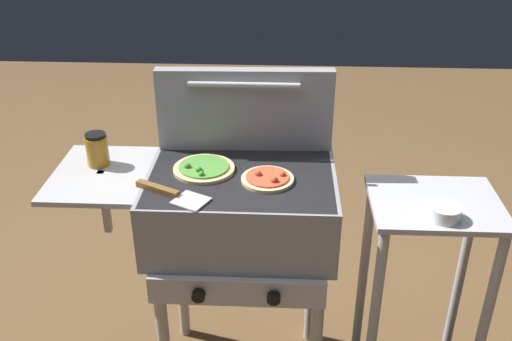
{
  "coord_description": "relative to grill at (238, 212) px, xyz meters",
  "views": [
    {
      "loc": [
        0.13,
        -1.7,
        1.83
      ],
      "look_at": [
        0.05,
        0.0,
        0.92
      ],
      "focal_mm": 40.48,
      "sensor_mm": 36.0,
      "label": 1
    }
  ],
  "objects": [
    {
      "name": "prep_table",
      "position": [
        0.67,
        0.0,
        -0.18
      ],
      "size": [
        0.44,
        0.36,
        0.82
      ],
      "color": "#B2B2B7",
      "rests_on": "ground_plane"
    },
    {
      "name": "grill",
      "position": [
        0.0,
        0.0,
        0.0
      ],
      "size": [
        0.96,
        0.53,
        0.9
      ],
      "color": "gray",
      "rests_on": "ground_plane"
    },
    {
      "name": "spatula",
      "position": [
        -0.2,
        -0.14,
        0.15
      ],
      "size": [
        0.26,
        0.17,
        0.02
      ],
      "color": "#B7BABF",
      "rests_on": "grill"
    },
    {
      "name": "pizza_pepperoni",
      "position": [
        0.1,
        -0.03,
        0.15
      ],
      "size": [
        0.17,
        0.17,
        0.03
      ],
      "color": "beige",
      "rests_on": "grill"
    },
    {
      "name": "sauce_jar",
      "position": [
        -0.49,
        0.06,
        0.2
      ],
      "size": [
        0.08,
        0.08,
        0.12
      ],
      "color": "#B77A1E",
      "rests_on": "grill"
    },
    {
      "name": "topping_bowl_near",
      "position": [
        0.67,
        -0.1,
        0.08
      ],
      "size": [
        0.1,
        0.1,
        0.04
      ],
      "color": "silver",
      "rests_on": "prep_table"
    },
    {
      "name": "pizza_veggie",
      "position": [
        -0.12,
        0.03,
        0.15
      ],
      "size": [
        0.21,
        0.21,
        0.03
      ],
      "color": "#E0C17F",
      "rests_on": "grill"
    },
    {
      "name": "grill_lid_open",
      "position": [
        0.01,
        0.22,
        0.3
      ],
      "size": [
        0.63,
        0.09,
        0.3
      ],
      "color": "gray",
      "rests_on": "grill"
    }
  ]
}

